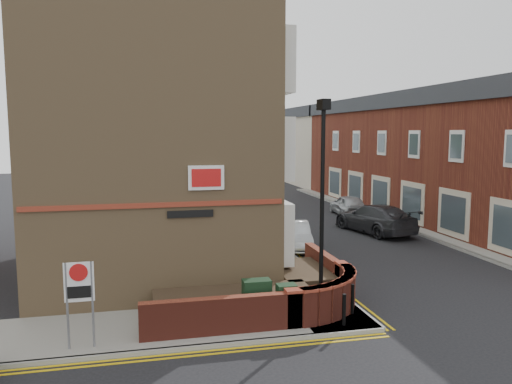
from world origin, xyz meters
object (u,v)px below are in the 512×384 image
Objects in this scene: utility_cabinet_large at (257,300)px; silver_car_near at (295,235)px; zone_sign at (79,289)px; lamppost at (322,208)px.

silver_car_near is at bearing 66.16° from utility_cabinet_large.
lamppost is at bearing 6.07° from zone_sign.
lamppost reaches higher than utility_cabinet_large.
zone_sign is (-6.60, -0.70, -1.70)m from lamppost.
zone_sign is (-4.70, -0.80, 0.92)m from utility_cabinet_large.
silver_car_near is at bearing 77.37° from lamppost.
utility_cabinet_large is 9.65m from silver_car_near.
utility_cabinet_large is (-1.90, 0.10, -2.62)m from lamppost.
utility_cabinet_large reaches higher than silver_car_near.
zone_sign reaches higher than utility_cabinet_large.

